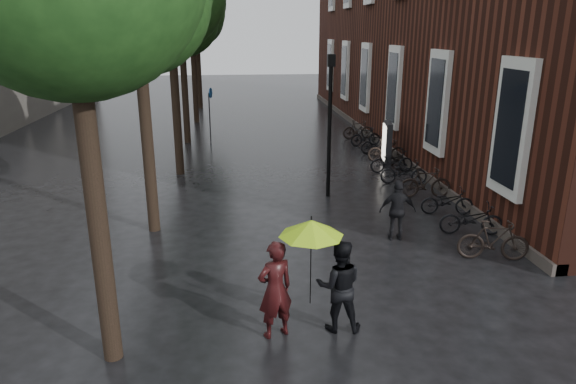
{
  "coord_description": "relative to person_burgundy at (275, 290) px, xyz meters",
  "views": [
    {
      "loc": [
        -1.82,
        -6.95,
        5.45
      ],
      "look_at": [
        -0.39,
        5.89,
        1.35
      ],
      "focal_mm": 32.0,
      "sensor_mm": 36.0,
      "label": 1
    }
  ],
  "objects": [
    {
      "name": "lime_umbrella",
      "position": [
        0.66,
        0.07,
        1.14
      ],
      "size": [
        1.18,
        1.18,
        1.73
      ],
      "rotation": [
        0.0,
        0.0,
        0.37
      ],
      "color": "black",
      "rests_on": "ground"
    },
    {
      "name": "person_black",
      "position": [
        1.2,
        0.1,
        -0.05
      ],
      "size": [
        0.96,
        0.79,
        1.8
      ],
      "primitive_type": "imported",
      "rotation": [
        0.0,
        0.0,
        3.01
      ],
      "color": "black",
      "rests_on": "ground"
    },
    {
      "name": "person_burgundy",
      "position": [
        0.0,
        0.0,
        0.0
      ],
      "size": [
        0.81,
        0.68,
        1.89
      ],
      "primitive_type": "imported",
      "rotation": [
        0.0,
        0.0,
        3.54
      ],
      "color": "black",
      "rests_on": "ground"
    },
    {
      "name": "street_trees",
      "position": [
        -2.86,
        14.55,
        5.39
      ],
      "size": [
        4.33,
        34.03,
        8.91
      ],
      "color": "black",
      "rests_on": "ground"
    },
    {
      "name": "parked_bicycles",
      "position": [
        5.76,
        9.68,
        -0.47
      ],
      "size": [
        2.09,
        15.65,
        1.05
      ],
      "color": "black",
      "rests_on": "ground"
    },
    {
      "name": "lamp_post",
      "position": [
        2.52,
        8.19,
        1.92
      ],
      "size": [
        0.24,
        0.24,
        4.71
      ],
      "rotation": [
        0.0,
        0.0,
        -0.11
      ],
      "color": "black",
      "rests_on": "ground"
    },
    {
      "name": "brick_building",
      "position": [
        11.6,
        18.1,
        5.05
      ],
      "size": [
        10.2,
        33.2,
        12.0
      ],
      "color": "#38160F",
      "rests_on": "ground"
    },
    {
      "name": "pedestrian_walking",
      "position": [
        3.66,
        4.23,
        -0.12
      ],
      "size": [
        1.01,
        0.53,
        1.66
      ],
      "primitive_type": "imported",
      "rotation": [
        0.0,
        0.0,
        3.01
      ],
      "color": "black",
      "rests_on": "ground"
    },
    {
      "name": "ad_lightbox",
      "position": [
        5.78,
        12.26,
        -0.05
      ],
      "size": [
        0.27,
        1.18,
        1.79
      ],
      "rotation": [
        0.0,
        0.0,
        -0.17
      ],
      "color": "black",
      "rests_on": "ground"
    },
    {
      "name": "cycle_sign",
      "position": [
        -1.7,
        17.31,
        0.87
      ],
      "size": [
        0.14,
        0.5,
        2.75
      ],
      "rotation": [
        0.0,
        0.0,
        -0.24
      ],
      "color": "#262628",
      "rests_on": "ground"
    },
    {
      "name": "ground",
      "position": [
        1.13,
        -1.36,
        -0.95
      ],
      "size": [
        120.0,
        120.0,
        0.0
      ],
      "primitive_type": "plane",
      "color": "black"
    }
  ]
}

